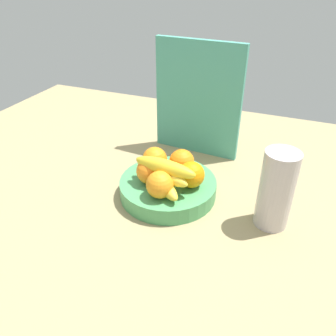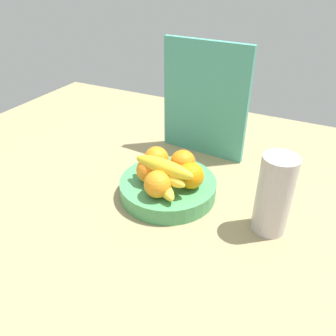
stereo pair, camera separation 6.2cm
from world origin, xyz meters
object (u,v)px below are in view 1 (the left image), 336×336
Objects in this scene: orange_front_right at (155,159)px; orange_back_right at (191,175)px; orange_front_left at (182,162)px; banana_bunch at (162,174)px; fruit_bowl at (168,188)px; orange_center at (150,171)px; cutting_board at (198,100)px; thermos_tumbler at (276,190)px; orange_back_left at (160,185)px.

orange_front_right and orange_back_right have the same top height.
banana_bunch is (-2.11, -8.77, 0.72)cm from orange_front_left.
orange_center reaches higher than fruit_bowl.
orange_front_right is 6.04cm from orange_center.
orange_back_right is at bearing 12.02° from orange_center.
cutting_board reaches higher than thermos_tumbler.
cutting_board is at bearing 135.05° from thermos_tumbler.
banana_bunch is (4.15, -1.28, 0.72)cm from orange_center.
orange_center is at bearing 135.72° from orange_back_left.
orange_center is 4.40cm from banana_bunch.
banana_bunch reaches higher than orange_front_left.
orange_back_right reaches higher than fruit_bowl.
orange_back_right is 7.55cm from banana_bunch.
thermos_tumbler reaches higher than orange_center.
orange_front_left and orange_back_left have the same top height.
orange_front_left is 7.57cm from orange_front_right.
orange_back_right is (10.77, 2.29, 0.00)cm from orange_center.
orange_back_right is (11.92, -3.63, 0.00)cm from orange_front_right.
orange_center and orange_back_left have the same top height.
cutting_board reaches higher than orange_back_left.
banana_bunch is at bearing -151.66° from orange_back_right.
fruit_bowl is 3.76× the size of orange_center.
thermos_tumbler reaches higher than fruit_bowl.
banana_bunch is at bearing -103.51° from orange_front_left.
fruit_bowl is at bearing -33.81° from orange_front_right.
orange_center is 6.98cm from orange_back_left.
thermos_tumbler reaches higher than orange_back_left.
orange_center is at bearing -178.61° from thermos_tumbler.
orange_front_right is (-5.44, 3.64, 5.76)cm from fruit_bowl.
orange_front_right is 12.46cm from orange_back_right.
orange_front_left is at bearing 76.49° from banana_bunch.
orange_center is at bearing -78.97° from orange_front_right.
orange_back_left is at bearing -44.28° from orange_center.
orange_front_left is 0.19× the size of cutting_board.
orange_back_left is at bearing -128.81° from orange_back_right.
orange_back_left is at bearing -95.80° from orange_front_left.
orange_back_left and orange_back_right have the same top height.
orange_front_right is 8.97cm from banana_bunch.
thermos_tumbler reaches higher than orange_front_left.
cutting_board is (-2.76, 21.66, 9.95)cm from orange_front_left.
thermos_tumbler is (33.08, -5.15, 1.86)cm from orange_front_right.
orange_back_left is (6.15, -10.80, 0.00)cm from orange_front_right.
orange_center is 0.38× the size of banana_bunch.
orange_front_right is at bearing 146.19° from fruit_bowl.
orange_back_right is (5.77, 7.17, 0.00)cm from orange_back_left.
orange_front_right and orange_center have the same top height.
orange_front_right is at bearing 126.37° from banana_bunch.
orange_center is at bearing -167.98° from orange_back_right.
cutting_board is (-0.79, 26.88, 15.71)cm from fruit_bowl.
orange_back_left is 0.35× the size of thermos_tumbler.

